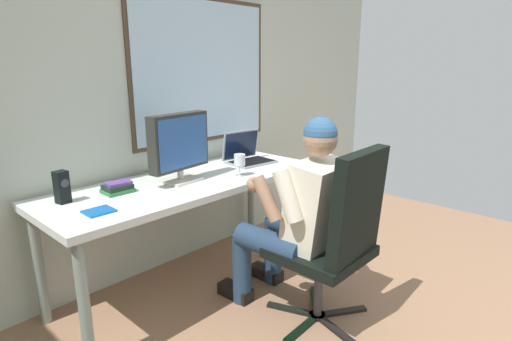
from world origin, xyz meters
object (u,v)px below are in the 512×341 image
at_px(crt_monitor, 179,144).
at_px(book_stack, 118,188).
at_px(person_seated, 298,213).
at_px(cd_case, 99,211).
at_px(desk_speaker, 62,187).
at_px(office_chair, 339,233).
at_px(wine_glass, 240,161).
at_px(desk, 190,190).
at_px(laptop, 247,154).

distance_m(crt_monitor, book_stack, 0.46).
height_order(person_seated, cd_case, person_seated).
height_order(desk_speaker, book_stack, desk_speaker).
height_order(office_chair, wine_glass, office_chair).
xyz_separation_m(desk, office_chair, (0.25, -0.99, -0.09)).
bearing_deg(office_chair, wine_glass, 87.06).
bearing_deg(crt_monitor, desk, -5.76).
height_order(book_stack, cd_case, book_stack).
bearing_deg(cd_case, office_chair, -41.80).
distance_m(crt_monitor, desk_speaker, 0.72).
bearing_deg(desk_speaker, crt_monitor, -10.95).
relative_size(office_chair, laptop, 2.95).
xyz_separation_m(person_seated, cd_case, (-0.93, 0.57, 0.12)).
height_order(desk, office_chair, office_chair).
relative_size(wine_glass, desk_speaker, 0.83).
bearing_deg(laptop, book_stack, 179.04).
distance_m(laptop, cd_case, 1.33).
xyz_separation_m(desk, wine_glass, (0.29, -0.17, 0.18)).
xyz_separation_m(laptop, book_stack, (-1.07, 0.02, -0.03)).
xyz_separation_m(person_seated, laptop, (0.37, 0.78, 0.18)).
relative_size(desk, cd_case, 13.26).
bearing_deg(person_seated, wine_glass, 84.39).
height_order(wine_glass, book_stack, wine_glass).
bearing_deg(wine_glass, desk_speaker, 163.34).
xyz_separation_m(laptop, cd_case, (-1.31, -0.21, -0.06)).
bearing_deg(wine_glass, desk, 149.43).
height_order(crt_monitor, laptop, crt_monitor).
height_order(office_chair, crt_monitor, crt_monitor).
distance_m(desk, office_chair, 1.02).
bearing_deg(desk, wine_glass, -30.57).
distance_m(office_chair, laptop, 1.14).
bearing_deg(office_chair, person_seated, 92.32).
bearing_deg(crt_monitor, cd_case, -166.91).
distance_m(desk_speaker, book_stack, 0.31).
bearing_deg(desk, desk_speaker, 169.47).
height_order(crt_monitor, desk_speaker, crt_monitor).
xyz_separation_m(wine_glass, cd_case, (-0.99, 0.03, -0.10)).
distance_m(desk, cd_case, 0.71).
bearing_deg(laptop, cd_case, -170.80).
bearing_deg(desk, person_seated, -71.31).
xyz_separation_m(wine_glass, book_stack, (-0.75, 0.26, -0.07)).
height_order(crt_monitor, book_stack, crt_monitor).
bearing_deg(book_stack, cd_case, -135.70).
relative_size(office_chair, crt_monitor, 2.34).
height_order(desk_speaker, cd_case, desk_speaker).
relative_size(crt_monitor, book_stack, 2.71).
bearing_deg(cd_case, person_seated, -31.42).
bearing_deg(laptop, person_seated, -115.50).
distance_m(person_seated, desk_speaker, 1.33).
relative_size(office_chair, book_stack, 6.33).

